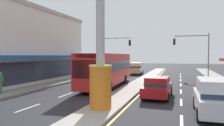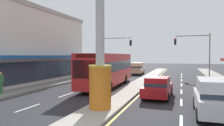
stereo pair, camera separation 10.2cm
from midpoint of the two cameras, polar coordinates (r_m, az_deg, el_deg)
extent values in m
cube|color=#A39E93|center=(24.26, 7.78, -5.17)|extent=(2.02, 52.00, 0.14)
cube|color=gray|center=(25.50, -13.02, -4.81)|extent=(2.40, 60.00, 0.18)
cube|color=silver|center=(13.89, -21.08, -10.99)|extent=(0.14, 2.20, 0.01)
cube|color=silver|center=(17.46, -11.84, -8.24)|extent=(0.14, 2.20, 0.01)
cube|color=silver|center=(21.33, -5.92, -6.33)|extent=(0.14, 2.20, 0.01)
cube|color=silver|center=(25.38, -1.88, -4.98)|extent=(0.14, 2.20, 0.01)
cube|color=silver|center=(29.53, 1.03, -4.00)|extent=(0.14, 2.20, 0.01)
cube|color=silver|center=(33.75, 3.21, -3.24)|extent=(0.14, 2.20, 0.01)
cube|color=silver|center=(38.00, 4.91, -2.66)|extent=(0.14, 2.20, 0.01)
cube|color=silver|center=(10.94, 18.12, -14.52)|extent=(0.14, 2.20, 0.01)
cube|color=silver|center=(15.21, 18.09, -9.82)|extent=(0.14, 2.20, 0.01)
cube|color=silver|center=(19.54, 18.07, -7.19)|extent=(0.14, 2.20, 0.01)
cube|color=silver|center=(23.90, 18.05, -5.52)|extent=(0.14, 2.20, 0.01)
cube|color=silver|center=(28.26, 18.04, -4.37)|extent=(0.14, 2.20, 0.01)
cube|color=silver|center=(32.64, 18.04, -3.52)|extent=(0.14, 2.20, 0.01)
cube|color=silver|center=(37.02, 18.03, -2.87)|extent=(0.14, 2.20, 0.01)
cube|color=yellow|center=(24.51, 5.03, -5.24)|extent=(0.12, 52.00, 0.01)
cube|color=yellow|center=(24.09, 10.58, -5.40)|extent=(0.12, 52.00, 0.01)
cylinder|color=orange|center=(12.05, -2.91, -6.60)|extent=(1.21, 1.21, 2.31)
cylinder|color=gold|center=(11.93, -2.92, -0.83)|extent=(1.27, 1.27, 0.12)
cylinder|color=#B7B7BC|center=(12.05, -2.94, 10.48)|extent=(0.49, 0.49, 4.85)
cube|color=silver|center=(26.83, -25.11, 3.60)|extent=(8.53, 18.90, 7.86)
cube|color=#A8A49C|center=(27.27, -25.25, 12.36)|extent=(8.70, 19.28, 0.45)
cube|color=#195193|center=(23.85, -16.77, 1.60)|extent=(0.90, 16.06, 0.30)
cube|color=#283342|center=(24.14, -17.54, -1.87)|extent=(0.08, 15.50, 2.00)
cylinder|color=slate|center=(35.61, -2.16, 2.02)|extent=(0.16, 0.16, 6.20)
cylinder|color=slate|center=(34.99, 1.41, 6.61)|extent=(4.62, 0.12, 0.12)
cube|color=black|center=(34.19, 5.06, 5.35)|extent=(0.32, 0.24, 0.92)
sphere|color=red|center=(34.08, 5.01, 5.87)|extent=(0.17, 0.17, 0.17)
sphere|color=black|center=(34.06, 5.01, 5.36)|extent=(0.17, 0.17, 0.17)
sphere|color=black|center=(34.04, 5.01, 4.86)|extent=(0.17, 0.17, 0.17)
cylinder|color=slate|center=(32.94, 24.55, 1.84)|extent=(0.16, 0.16, 6.20)
cylinder|color=slate|center=(32.88, 20.59, 6.78)|extent=(4.62, 0.12, 0.12)
cube|color=black|center=(32.64, 16.51, 5.43)|extent=(0.32, 0.24, 0.92)
sphere|color=red|center=(32.52, 16.51, 5.98)|extent=(0.17, 0.17, 0.17)
sphere|color=black|center=(32.50, 16.51, 5.45)|extent=(0.17, 0.17, 0.17)
sphere|color=black|center=(32.49, 16.50, 4.92)|extent=(0.17, 0.17, 0.17)
cube|color=maroon|center=(16.29, 12.25, -6.85)|extent=(1.94, 4.37, 0.66)
cube|color=maroon|center=(16.04, 12.18, -4.72)|extent=(1.64, 2.21, 0.60)
cube|color=#283342|center=(16.06, 12.17, -5.36)|extent=(1.68, 2.24, 0.24)
cylinder|color=black|center=(17.77, 10.25, -7.05)|extent=(0.25, 0.63, 0.62)
cylinder|color=black|center=(17.56, 15.50, -7.20)|extent=(0.25, 0.63, 0.62)
cylinder|color=black|center=(15.19, 8.45, -8.59)|extent=(0.25, 0.63, 0.62)
cylinder|color=black|center=(14.94, 14.61, -8.81)|extent=(0.25, 0.63, 0.62)
cube|color=silver|center=(12.42, 25.88, -9.33)|extent=(1.91, 4.61, 0.80)
cube|color=silver|center=(12.11, 26.06, -5.78)|extent=(1.68, 2.86, 0.80)
cube|color=#283342|center=(12.15, 26.04, -7.09)|extent=(1.72, 2.89, 0.24)
cylinder|color=black|center=(13.80, 21.40, -9.66)|extent=(0.22, 0.68, 0.68)
cylinder|color=black|center=(11.02, 22.26, -12.63)|extent=(0.22, 0.68, 0.68)
cube|color=tan|center=(35.46, 6.71, -1.87)|extent=(2.05, 4.66, 0.80)
cube|color=tan|center=(35.60, 6.76, -0.57)|extent=(1.76, 2.90, 0.80)
cube|color=#283342|center=(35.61, 6.76, -1.02)|extent=(1.80, 2.93, 0.24)
cylinder|color=black|center=(33.95, 7.76, -2.66)|extent=(0.24, 0.69, 0.68)
cylinder|color=black|center=(34.24, 4.87, -2.61)|extent=(0.24, 0.69, 0.68)
cylinder|color=black|center=(36.76, 8.41, -2.30)|extent=(0.24, 0.69, 0.68)
cylinder|color=black|center=(37.04, 5.73, -2.26)|extent=(0.24, 0.69, 0.68)
cube|color=white|center=(30.57, -1.59, -2.48)|extent=(2.13, 4.69, 0.80)
cube|color=white|center=(30.69, -1.50, -0.97)|extent=(1.81, 2.93, 0.80)
cube|color=#283342|center=(30.71, -1.50, -1.49)|extent=(1.85, 2.96, 0.24)
cylinder|color=black|center=(28.99, -0.75, -3.44)|extent=(0.25, 0.69, 0.68)
cylinder|color=black|center=(29.51, -4.02, -3.35)|extent=(0.25, 0.69, 0.68)
cylinder|color=black|center=(31.73, 0.66, -2.97)|extent=(0.25, 0.69, 0.68)
cylinder|color=black|center=(32.21, -2.35, -2.89)|extent=(0.25, 0.69, 0.68)
cube|color=#B21E1E|center=(21.35, -0.94, -1.44)|extent=(3.02, 11.30, 2.90)
cube|color=#283342|center=(21.33, -0.94, -0.64)|extent=(3.03, 11.08, 0.90)
cube|color=#283342|center=(16.08, -6.50, -1.70)|extent=(2.30, 0.19, 1.40)
cube|color=black|center=(16.05, -6.52, 1.87)|extent=(1.75, 0.16, 0.30)
cylinder|color=black|center=(17.85, -0.52, -6.42)|extent=(0.32, 0.97, 0.96)
cylinder|color=black|center=(18.60, -7.39, -6.09)|extent=(0.32, 0.97, 0.96)
cylinder|color=black|center=(24.00, 3.66, -4.25)|extent=(0.32, 0.97, 0.96)
cylinder|color=black|center=(24.57, -1.62, -4.10)|extent=(0.32, 0.97, 0.96)
cylinder|color=#336B3D|center=(18.56, -27.39, -5.87)|extent=(0.14, 0.14, 0.89)
cylinder|color=#336B3D|center=(18.46, -27.08, -5.90)|extent=(0.14, 0.14, 0.89)
cube|color=#336B3D|center=(18.43, -27.27, -3.65)|extent=(0.26, 0.42, 0.56)
sphere|color=tan|center=(18.40, -27.29, -2.44)|extent=(0.22, 0.22, 0.22)
camera|label=1|loc=(0.05, -89.79, 0.01)|focal=34.49mm
camera|label=2|loc=(0.05, 90.21, -0.01)|focal=34.49mm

